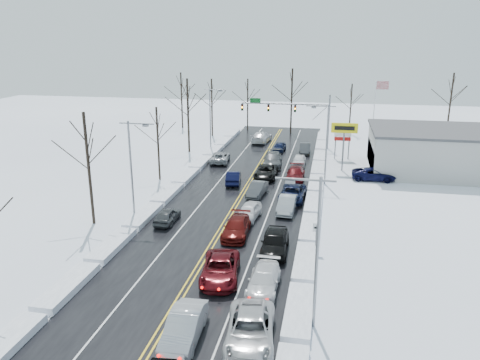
% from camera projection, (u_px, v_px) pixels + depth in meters
% --- Properties ---
extents(ground, '(160.00, 160.00, 0.00)m').
position_uv_depth(ground, '(233.00, 209.00, 45.39)').
color(ground, white).
rests_on(ground, ground).
extents(road_surface, '(14.00, 84.00, 0.01)m').
position_uv_depth(road_surface, '(237.00, 202.00, 47.27)').
color(road_surface, black).
rests_on(road_surface, ground).
extents(snow_bank_left, '(1.63, 72.00, 0.51)m').
position_uv_depth(snow_bank_left, '(166.00, 197.00, 48.67)').
color(snow_bank_left, white).
rests_on(snow_bank_left, ground).
extents(snow_bank_right, '(1.63, 72.00, 0.51)m').
position_uv_depth(snow_bank_right, '(313.00, 207.00, 45.87)').
color(snow_bank_right, white).
rests_on(snow_bank_right, ground).
extents(traffic_signal_mast, '(13.28, 0.39, 8.00)m').
position_uv_depth(traffic_signal_mast, '(295.00, 111.00, 69.43)').
color(traffic_signal_mast, slate).
rests_on(traffic_signal_mast, ground).
extents(tires_plus_sign, '(3.20, 0.34, 6.00)m').
position_uv_depth(tires_plus_sign, '(344.00, 131.00, 57.01)').
color(tires_plus_sign, slate).
rests_on(tires_plus_sign, ground).
extents(used_vehicles_sign, '(2.20, 0.22, 4.65)m').
position_uv_depth(used_vehicles_sign, '(343.00, 135.00, 63.13)').
color(used_vehicles_sign, slate).
rests_on(used_vehicles_sign, ground).
extents(speed_limit_sign, '(0.55, 0.09, 2.35)m').
position_uv_depth(speed_limit_sign, '(316.00, 232.00, 35.89)').
color(speed_limit_sign, slate).
rests_on(speed_limit_sign, ground).
extents(flagpole, '(1.87, 1.20, 10.00)m').
position_uv_depth(flagpole, '(375.00, 108.00, 69.02)').
color(flagpole, silver).
rests_on(flagpole, ground).
extents(dealership_building, '(20.40, 12.40, 5.30)m').
position_uv_depth(dealership_building, '(455.00, 151.00, 57.09)').
color(dealership_building, '#AAA9A5').
rests_on(dealership_building, ground).
extents(streetlight_se, '(3.20, 0.25, 9.00)m').
position_uv_depth(streetlight_se, '(314.00, 242.00, 25.42)').
color(streetlight_se, slate).
rests_on(streetlight_se, ground).
extents(streetlight_ne, '(3.20, 0.25, 9.00)m').
position_uv_depth(streetlight_ne, '(325.00, 138.00, 51.70)').
color(streetlight_ne, slate).
rests_on(streetlight_ne, ground).
extents(streetlight_sw, '(3.20, 0.25, 9.00)m').
position_uv_depth(streetlight_sw, '(133.00, 162.00, 41.62)').
color(streetlight_sw, slate).
rests_on(streetlight_sw, ground).
extents(streetlight_nw, '(3.20, 0.25, 9.00)m').
position_uv_depth(streetlight_nw, '(211.00, 114.00, 67.89)').
color(streetlight_nw, slate).
rests_on(streetlight_nw, ground).
extents(tree_left_b, '(4.00, 4.00, 10.00)m').
position_uv_depth(tree_left_b, '(87.00, 147.00, 39.84)').
color(tree_left_b, '#2D231C').
rests_on(tree_left_b, ground).
extents(tree_left_c, '(3.40, 3.40, 8.50)m').
position_uv_depth(tree_left_c, '(157.00, 129.00, 53.10)').
color(tree_left_c, '#2D231C').
rests_on(tree_left_c, ground).
extents(tree_left_d, '(4.20, 4.20, 10.50)m').
position_uv_depth(tree_left_d, '(188.00, 101.00, 65.96)').
color(tree_left_d, '#2D231C').
rests_on(tree_left_d, ground).
extents(tree_left_e, '(3.80, 3.80, 9.50)m').
position_uv_depth(tree_left_e, '(212.00, 96.00, 77.35)').
color(tree_left_e, '#2D231C').
rests_on(tree_left_e, ground).
extents(tree_far_a, '(4.00, 4.00, 10.00)m').
position_uv_depth(tree_far_a, '(181.00, 89.00, 84.21)').
color(tree_far_a, '#2D231C').
rests_on(tree_far_a, ground).
extents(tree_far_b, '(3.60, 3.60, 9.00)m').
position_uv_depth(tree_far_b, '(248.00, 94.00, 83.14)').
color(tree_far_b, '#2D231C').
rests_on(tree_far_b, ground).
extents(tree_far_c, '(4.40, 4.40, 11.00)m').
position_uv_depth(tree_far_c, '(292.00, 88.00, 79.38)').
color(tree_far_c, '#2D231C').
rests_on(tree_far_c, ground).
extents(tree_far_d, '(3.40, 3.40, 8.50)m').
position_uv_depth(tree_far_d, '(351.00, 99.00, 79.45)').
color(tree_far_d, '#2D231C').
rests_on(tree_far_d, ground).
extents(tree_far_e, '(4.20, 4.20, 10.50)m').
position_uv_depth(tree_far_e, '(452.00, 92.00, 76.56)').
color(tree_far_e, '#2D231C').
rests_on(tree_far_e, ground).
extents(queued_car_1, '(1.90, 4.96, 1.61)m').
position_uv_depth(queued_car_1, '(185.00, 340.00, 25.73)').
color(queued_car_1, '#A8AAB0').
rests_on(queued_car_1, ground).
extents(queued_car_2, '(3.19, 5.68, 1.50)m').
position_uv_depth(queued_car_2, '(220.00, 278.00, 32.29)').
color(queued_car_2, '#4E0A0F').
rests_on(queued_car_2, ground).
extents(queued_car_3, '(2.21, 5.08, 1.45)m').
position_uv_depth(queued_car_3, '(236.00, 235.00, 39.32)').
color(queued_car_3, '#4B0C0A').
rests_on(queued_car_3, ground).
extents(queued_car_4, '(2.16, 4.40, 1.44)m').
position_uv_depth(queued_car_4, '(249.00, 219.00, 42.92)').
color(queued_car_4, white).
rests_on(queued_car_4, ground).
extents(queued_car_5, '(1.92, 4.36, 1.39)m').
position_uv_depth(queued_car_5, '(257.00, 195.00, 49.30)').
color(queued_car_5, '#45474A').
rests_on(queued_car_5, ground).
extents(queued_car_6, '(2.50, 5.31, 1.47)m').
position_uv_depth(queued_car_6, '(266.00, 178.00, 55.43)').
color(queued_car_6, black).
rests_on(queued_car_6, ground).
extents(queued_car_7, '(2.85, 6.03, 1.70)m').
position_uv_depth(queued_car_7, '(272.00, 166.00, 60.62)').
color(queued_car_7, '#464A4C').
rests_on(queued_car_7, ground).
extents(queued_car_8, '(1.89, 4.00, 1.32)m').
position_uv_depth(queued_car_8, '(279.00, 151.00, 68.41)').
color(queued_car_8, black).
rests_on(queued_car_8, ground).
extents(queued_car_10, '(3.22, 5.91, 1.57)m').
position_uv_depth(queued_car_10, '(250.00, 342.00, 25.51)').
color(queued_car_10, '#B9B9BB').
rests_on(queued_car_10, ground).
extents(queued_car_11, '(1.96, 4.81, 1.40)m').
position_uv_depth(queued_car_11, '(264.00, 290.00, 30.85)').
color(queued_car_11, silver).
rests_on(queued_car_11, ground).
extents(queued_car_12, '(2.19, 5.10, 1.72)m').
position_uv_depth(queued_car_12, '(275.00, 252.00, 36.29)').
color(queued_car_12, black).
rests_on(queued_car_12, ground).
extents(queued_car_13, '(1.69, 4.52, 1.48)m').
position_uv_depth(queued_car_13, '(287.00, 212.00, 44.67)').
color(queued_car_13, '#A4A7AC').
rests_on(queued_car_13, ground).
extents(queued_car_14, '(2.70, 5.42, 1.48)m').
position_uv_depth(queued_car_14, '(292.00, 200.00, 47.88)').
color(queued_car_14, black).
rests_on(queued_car_14, ground).
extents(queued_car_15, '(2.11, 5.06, 1.46)m').
position_uv_depth(queued_car_15, '(295.00, 180.00, 54.64)').
color(queued_car_15, '#4A090D').
rests_on(queued_car_15, ground).
extents(queued_car_16, '(1.64, 4.06, 1.38)m').
position_uv_depth(queued_car_16, '(299.00, 166.00, 60.77)').
color(queued_car_16, white).
rests_on(queued_car_16, ground).
extents(queued_car_17, '(1.69, 4.38, 1.42)m').
position_uv_depth(queued_car_17, '(305.00, 153.00, 67.28)').
color(queued_car_17, '#3B3D40').
rests_on(queued_car_17, ground).
extents(oncoming_car_0, '(2.10, 4.54, 1.44)m').
position_uv_depth(oncoming_car_0, '(234.00, 183.00, 53.38)').
color(oncoming_car_0, black).
rests_on(oncoming_car_0, ground).
extents(oncoming_car_1, '(2.89, 5.29, 1.41)m').
position_uv_depth(oncoming_car_1, '(220.00, 162.00, 62.40)').
color(oncoming_car_1, '#A0A3A8').
rests_on(oncoming_car_1, ground).
extents(oncoming_car_2, '(2.99, 6.05, 1.69)m').
position_uv_depth(oncoming_car_2, '(261.00, 142.00, 74.39)').
color(oncoming_car_2, silver).
rests_on(oncoming_car_2, ground).
extents(oncoming_car_3, '(1.60, 3.92, 1.33)m').
position_uv_depth(oncoming_car_3, '(167.00, 222.00, 42.07)').
color(oncoming_car_3, '#3E4043').
rests_on(oncoming_car_3, ground).
extents(parked_car_0, '(5.14, 2.46, 1.41)m').
position_uv_depth(parked_car_0, '(373.00, 180.00, 54.61)').
color(parked_car_0, black).
rests_on(parked_car_0, ground).
extents(parked_car_1, '(2.47, 5.48, 1.56)m').
position_uv_depth(parked_car_1, '(396.00, 175.00, 56.69)').
color(parked_car_1, black).
rests_on(parked_car_1, ground).
extents(parked_car_2, '(1.86, 4.44, 1.50)m').
position_uv_depth(parked_car_2, '(375.00, 161.00, 62.85)').
color(parked_car_2, silver).
rests_on(parked_car_2, ground).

